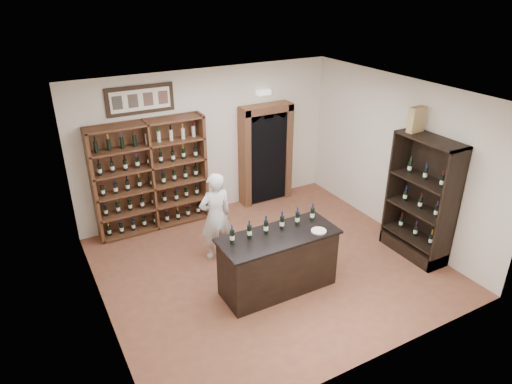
{
  "coord_description": "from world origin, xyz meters",
  "views": [
    {
      "loc": [
        -3.4,
        -5.69,
        4.59
      ],
      "look_at": [
        -0.1,
        0.3,
        1.33
      ],
      "focal_mm": 32.0,
      "sensor_mm": 36.0,
      "label": 1
    }
  ],
  "objects_px": {
    "side_cabinet": "(419,216)",
    "wine_crate": "(417,119)",
    "counter_bottle_0": "(232,236)",
    "tasting_counter": "(278,263)",
    "wine_shelf": "(150,176)",
    "shopkeeper": "(216,216)"
  },
  "relations": [
    {
      "from": "tasting_counter",
      "to": "counter_bottle_0",
      "type": "height_order",
      "value": "counter_bottle_0"
    },
    {
      "from": "wine_shelf",
      "to": "side_cabinet",
      "type": "height_order",
      "value": "same"
    },
    {
      "from": "wine_shelf",
      "to": "tasting_counter",
      "type": "relative_size",
      "value": 1.17
    },
    {
      "from": "tasting_counter",
      "to": "shopkeeper",
      "type": "distance_m",
      "value": 1.44
    },
    {
      "from": "counter_bottle_0",
      "to": "wine_crate",
      "type": "height_order",
      "value": "wine_crate"
    },
    {
      "from": "shopkeeper",
      "to": "wine_crate",
      "type": "relative_size",
      "value": 3.78
    },
    {
      "from": "side_cabinet",
      "to": "counter_bottle_0",
      "type": "bearing_deg",
      "value": 172.66
    },
    {
      "from": "tasting_counter",
      "to": "side_cabinet",
      "type": "distance_m",
      "value": 2.75
    },
    {
      "from": "wine_shelf",
      "to": "wine_crate",
      "type": "xyz_separation_m",
      "value": [
        3.8,
        -2.86,
        1.31
      ]
    },
    {
      "from": "side_cabinet",
      "to": "wine_crate",
      "type": "height_order",
      "value": "wine_crate"
    },
    {
      "from": "wine_crate",
      "to": "side_cabinet",
      "type": "bearing_deg",
      "value": -89.22
    },
    {
      "from": "wine_shelf",
      "to": "side_cabinet",
      "type": "relative_size",
      "value": 1.0
    },
    {
      "from": "shopkeeper",
      "to": "counter_bottle_0",
      "type": "bearing_deg",
      "value": 77.0
    },
    {
      "from": "counter_bottle_0",
      "to": "side_cabinet",
      "type": "height_order",
      "value": "side_cabinet"
    },
    {
      "from": "wine_shelf",
      "to": "side_cabinet",
      "type": "bearing_deg",
      "value": -40.21
    },
    {
      "from": "counter_bottle_0",
      "to": "shopkeeper",
      "type": "height_order",
      "value": "shopkeeper"
    },
    {
      "from": "tasting_counter",
      "to": "wine_shelf",
      "type": "bearing_deg",
      "value": 110.56
    },
    {
      "from": "wine_shelf",
      "to": "counter_bottle_0",
      "type": "distance_m",
      "value": 2.82
    },
    {
      "from": "wine_shelf",
      "to": "wine_crate",
      "type": "height_order",
      "value": "wine_crate"
    },
    {
      "from": "side_cabinet",
      "to": "shopkeeper",
      "type": "xyz_separation_m",
      "value": [
        -3.19,
        1.63,
        0.06
      ]
    },
    {
      "from": "side_cabinet",
      "to": "wine_shelf",
      "type": "bearing_deg",
      "value": 139.79
    },
    {
      "from": "side_cabinet",
      "to": "wine_crate",
      "type": "xyz_separation_m",
      "value": [
        -0.03,
        0.37,
        1.66
      ]
    }
  ]
}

